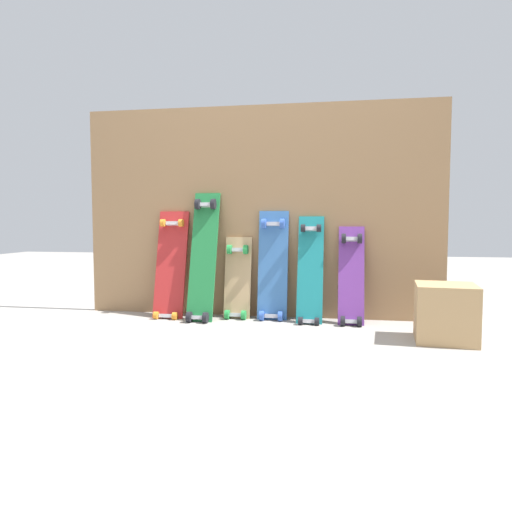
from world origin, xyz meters
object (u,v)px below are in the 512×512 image
object	(u,v)px
skateboard_red	(171,269)
skateboard_green	(203,260)
skateboard_natural	(237,282)
skateboard_teal	(310,275)
skateboard_purple	(351,280)
wooden_crate	(446,313)
skateboard_blue	(273,270)

from	to	relation	value
skateboard_red	skateboard_green	world-z (taller)	skateboard_green
skateboard_red	skateboard_green	xyz separation A→B (m)	(0.24, -0.04, 0.07)
skateboard_natural	skateboard_teal	size ratio (longest dim) A/B	0.80
skateboard_purple	wooden_crate	size ratio (longest dim) A/B	2.19
skateboard_purple	skateboard_blue	bearing A→B (deg)	174.88
skateboard_blue	skateboard_teal	bearing A→B (deg)	-10.40
skateboard_green	skateboard_blue	size ratio (longest dim) A/B	1.16
skateboard_green	wooden_crate	world-z (taller)	skateboard_green
skateboard_green	skateboard_natural	xyz separation A→B (m)	(0.22, 0.08, -0.15)
skateboard_teal	skateboard_purple	xyz separation A→B (m)	(0.26, 0.00, -0.03)
skateboard_blue	skateboard_teal	world-z (taller)	skateboard_blue
skateboard_natural	wooden_crate	world-z (taller)	skateboard_natural
skateboard_natural	wooden_crate	size ratio (longest dim) A/B	1.95
skateboard_red	wooden_crate	xyz separation A→B (m)	(1.71, -0.40, -0.17)
skateboard_purple	skateboard_natural	bearing A→B (deg)	176.51
skateboard_teal	wooden_crate	distance (m)	0.87
skateboard_green	skateboard_purple	bearing A→B (deg)	1.77
skateboard_red	skateboard_purple	distance (m)	1.22
skateboard_natural	skateboard_teal	bearing A→B (deg)	-5.35
skateboard_blue	skateboard_purple	size ratio (longest dim) A/B	1.14
skateboard_natural	skateboard_green	bearing A→B (deg)	-160.88
skateboard_natural	skateboard_blue	size ratio (longest dim) A/B	0.78
skateboard_green	skateboard_natural	bearing A→B (deg)	19.12
skateboard_red	skateboard_natural	bearing A→B (deg)	4.86
skateboard_teal	wooden_crate	size ratio (longest dim) A/B	2.43
skateboard_red	skateboard_teal	distance (m)	0.95
skateboard_red	wooden_crate	size ratio (longest dim) A/B	2.54
skateboard_blue	skateboard_red	bearing A→B (deg)	-176.80
skateboard_green	skateboard_purple	xyz separation A→B (m)	(0.97, 0.03, -0.11)
skateboard_teal	skateboard_blue	bearing A→B (deg)	169.60
skateboard_blue	wooden_crate	xyz separation A→B (m)	(1.01, -0.44, -0.17)
skateboard_green	skateboard_blue	distance (m)	0.47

